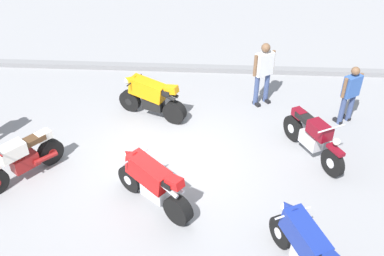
# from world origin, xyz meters

# --- Properties ---
(ground_plane) EXTENTS (40.00, 40.00, 0.00)m
(ground_plane) POSITION_xyz_m (0.00, 0.00, 0.00)
(ground_plane) COLOR gray
(curb_edge) EXTENTS (14.00, 0.30, 0.15)m
(curb_edge) POSITION_xyz_m (0.00, 4.60, 0.07)
(curb_edge) COLOR gray
(curb_edge) RESTS_ON ground
(motorcycle_blue_sportbike) EXTENTS (1.07, 1.83, 1.14)m
(motorcycle_blue_sportbike) POSITION_xyz_m (2.56, -2.83, 0.59)
(motorcycle_blue_sportbike) COLOR black
(motorcycle_blue_sportbike) RESTS_ON ground
(motorcycle_cream_vintage) EXTENTS (1.32, 1.64, 1.07)m
(motorcycle_cream_vintage) POSITION_xyz_m (-3.09, -0.71, 0.49)
(motorcycle_cream_vintage) COLOR black
(motorcycle_cream_vintage) RESTS_ON ground
(motorcycle_red_sportbike) EXTENTS (1.66, 1.35, 1.14)m
(motorcycle_red_sportbike) POSITION_xyz_m (-0.19, -1.37, 0.59)
(motorcycle_red_sportbike) COLOR black
(motorcycle_red_sportbike) RESTS_ON ground
(motorcycle_maroon_cruiser) EXTENTS (1.08, 1.91, 1.09)m
(motorcycle_maroon_cruiser) POSITION_xyz_m (3.25, 0.43, 0.52)
(motorcycle_maroon_cruiser) COLOR black
(motorcycle_maroon_cruiser) RESTS_ON ground
(motorcycle_orange_sportbike) EXTENTS (1.88, 0.98, 1.14)m
(motorcycle_orange_sportbike) POSITION_xyz_m (-0.67, 1.89, 0.59)
(motorcycle_orange_sportbike) COLOR black
(motorcycle_orange_sportbike) RESTS_ON ground
(person_in_white_shirt) EXTENTS (0.61, 0.51, 1.77)m
(person_in_white_shirt) POSITION_xyz_m (2.27, 2.75, 1.03)
(person_in_white_shirt) COLOR #384772
(person_in_white_shirt) RESTS_ON ground
(person_in_blue_shirt) EXTENTS (0.57, 0.49, 1.58)m
(person_in_blue_shirt) POSITION_xyz_m (4.38, 1.91, 0.89)
(person_in_blue_shirt) COLOR #384772
(person_in_blue_shirt) RESTS_ON ground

